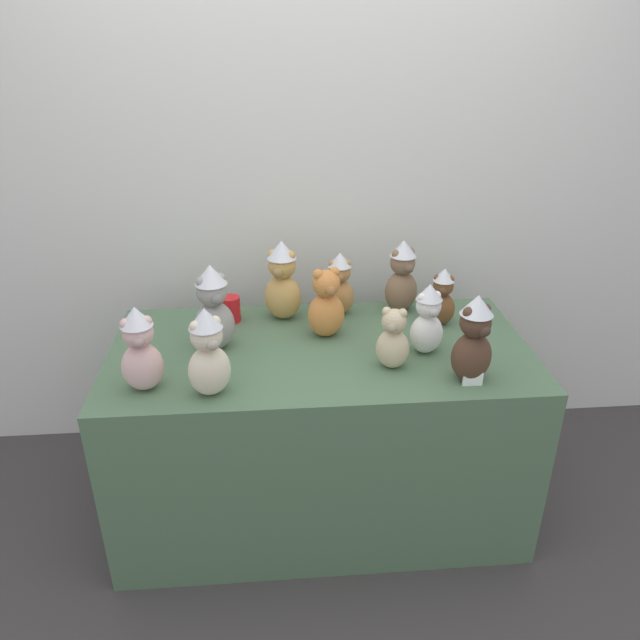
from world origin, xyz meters
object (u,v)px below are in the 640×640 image
(teddy_bear_chestnut, at_px, (442,297))
(teddy_bear_blush, at_px, (140,350))
(teddy_bear_caramel, at_px, (340,284))
(display_table, at_px, (320,430))
(teddy_bear_snow, at_px, (427,320))
(teddy_bear_mocha, at_px, (402,277))
(teddy_bear_cream, at_px, (208,353))
(teddy_bear_sand, at_px, (393,340))
(teddy_bear_honey, at_px, (282,281))
(teddy_bear_ash, at_px, (213,309))
(teddy_bear_ginger, at_px, (326,305))
(teddy_bear_cocoa, at_px, (473,340))
(party_cup_red, at_px, (231,309))

(teddy_bear_chestnut, height_order, teddy_bear_blush, teddy_bear_blush)
(teddy_bear_caramel, bearing_deg, display_table, -105.37)
(teddy_bear_snow, bearing_deg, display_table, 155.91)
(teddy_bear_snow, bearing_deg, teddy_bear_blush, 174.92)
(teddy_bear_mocha, bearing_deg, teddy_bear_cream, -162.24)
(teddy_bear_sand, height_order, teddy_bear_honey, teddy_bear_honey)
(teddy_bear_ash, bearing_deg, teddy_bear_ginger, -16.23)
(teddy_bear_caramel, distance_m, teddy_bear_snow, 0.47)
(teddy_bear_chestnut, height_order, teddy_bear_cocoa, teddy_bear_cocoa)
(party_cup_red, bearing_deg, teddy_bear_chestnut, -6.46)
(teddy_bear_snow, height_order, teddy_bear_mocha, teddy_bear_mocha)
(teddy_bear_cream, relative_size, teddy_bear_blush, 1.03)
(teddy_bear_snow, height_order, teddy_bear_honey, teddy_bear_honey)
(teddy_bear_cream, height_order, teddy_bear_ash, teddy_bear_ash)
(teddy_bear_cocoa, distance_m, party_cup_red, 1.02)
(teddy_bear_mocha, bearing_deg, display_table, -160.51)
(display_table, relative_size, teddy_bear_cream, 5.08)
(teddy_bear_sand, bearing_deg, teddy_bear_ash, -176.76)
(teddy_bear_snow, relative_size, teddy_bear_mocha, 0.88)
(teddy_bear_sand, bearing_deg, teddy_bear_snow, 53.95)
(teddy_bear_cream, bearing_deg, teddy_bear_honey, 38.79)
(teddy_bear_sand, distance_m, teddy_bear_honey, 0.59)
(teddy_bear_sand, bearing_deg, teddy_bear_ginger, 149.22)
(teddy_bear_cocoa, xyz_separation_m, teddy_bear_blush, (-1.13, 0.03, -0.01))
(teddy_bear_ash, height_order, teddy_bear_blush, teddy_bear_ash)
(teddy_bear_honey, bearing_deg, teddy_bear_ash, -118.43)
(teddy_bear_cream, xyz_separation_m, teddy_bear_blush, (-0.23, 0.05, -0.00))
(display_table, height_order, teddy_bear_chestnut, teddy_bear_chestnut)
(teddy_bear_chestnut, bearing_deg, teddy_bear_caramel, 179.74)
(teddy_bear_caramel, bearing_deg, teddy_bear_ginger, -106.22)
(teddy_bear_honey, xyz_separation_m, party_cup_red, (-0.22, -0.01, -0.11))
(teddy_bear_caramel, distance_m, teddy_bear_blush, 0.91)
(teddy_bear_ginger, xyz_separation_m, teddy_bear_honey, (-0.17, 0.18, 0.03))
(teddy_bear_cocoa, relative_size, teddy_bear_mocha, 1.01)
(teddy_bear_sand, bearing_deg, teddy_bear_mocha, 95.11)
(teddy_bear_cocoa, xyz_separation_m, teddy_bear_snow, (-0.11, 0.21, -0.02))
(teddy_bear_sand, relative_size, party_cup_red, 2.17)
(teddy_bear_caramel, relative_size, teddy_bear_snow, 0.99)
(teddy_bear_chestnut, distance_m, teddy_bear_mocha, 0.21)
(teddy_bear_mocha, bearing_deg, teddy_bear_caramel, 162.67)
(teddy_bear_ginger, height_order, party_cup_red, teddy_bear_ginger)
(display_table, height_order, teddy_bear_mocha, teddy_bear_mocha)
(teddy_bear_blush, bearing_deg, teddy_bear_mocha, 18.55)
(teddy_bear_chestnut, relative_size, teddy_bear_cream, 0.77)
(teddy_bear_mocha, bearing_deg, teddy_bear_ginger, -168.61)
(teddy_bear_chestnut, height_order, teddy_bear_honey, teddy_bear_honey)
(teddy_bear_mocha, bearing_deg, teddy_bear_cocoa, -97.72)
(teddy_bear_snow, distance_m, teddy_bear_sand, 0.18)
(teddy_bear_sand, bearing_deg, teddy_bear_blush, -155.01)
(display_table, xyz_separation_m, teddy_bear_caramel, (0.11, 0.30, 0.53))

